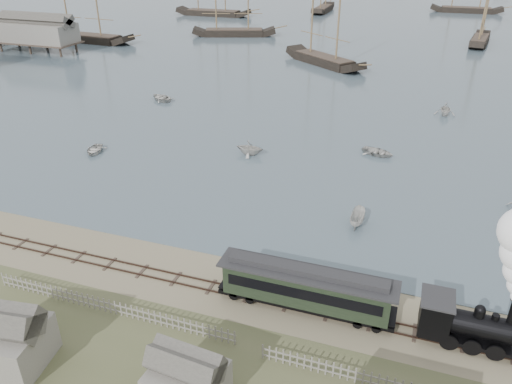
% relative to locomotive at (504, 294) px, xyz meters
% --- Properties ---
extents(ground, '(600.00, 600.00, 0.00)m').
position_rel_locomotive_xyz_m(ground, '(-18.58, 2.00, -4.56)').
color(ground, tan).
rests_on(ground, ground).
extents(harbor_water, '(600.00, 336.00, 0.06)m').
position_rel_locomotive_xyz_m(harbor_water, '(-18.58, 172.00, -4.53)').
color(harbor_water, '#41525D').
rests_on(harbor_water, ground).
extents(rail_track, '(120.00, 1.80, 0.16)m').
position_rel_locomotive_xyz_m(rail_track, '(-18.58, 0.00, -4.52)').
color(rail_track, '#3A2820').
rests_on(rail_track, ground).
extents(picket_fence_west, '(19.00, 0.10, 1.20)m').
position_rel_locomotive_xyz_m(picket_fence_west, '(-25.08, -5.00, -4.56)').
color(picket_fence_west, gray).
rests_on(picket_fence_west, ground).
extents(shed_left, '(5.00, 4.00, 4.10)m').
position_rel_locomotive_xyz_m(shed_left, '(-28.58, -11.00, -4.56)').
color(shed_left, gray).
rests_on(shed_left, ground).
extents(locomotive, '(7.94, 2.96, 9.89)m').
position_rel_locomotive_xyz_m(locomotive, '(0.00, 0.00, 0.00)').
color(locomotive, black).
rests_on(locomotive, ground).
extents(passenger_coach, '(12.62, 2.43, 3.06)m').
position_rel_locomotive_xyz_m(passenger_coach, '(-12.21, 0.00, -2.60)').
color(passenger_coach, black).
rests_on(passenger_coach, ground).
extents(beached_dinghy, '(4.34, 4.77, 0.81)m').
position_rel_locomotive_xyz_m(beached_dinghy, '(-16.56, 1.73, -4.15)').
color(beached_dinghy, beige).
rests_on(beached_dinghy, ground).
extents(rowboat_0, '(4.09, 3.40, 0.73)m').
position_rel_locomotive_xyz_m(rowboat_0, '(-43.48, 19.17, -4.13)').
color(rowboat_0, beige).
rests_on(rowboat_0, harbor_water).
extents(rowboat_1, '(2.92, 3.38, 1.77)m').
position_rel_locomotive_xyz_m(rowboat_1, '(-25.33, 24.84, -3.61)').
color(rowboat_1, beige).
rests_on(rowboat_1, harbor_water).
extents(rowboat_2, '(3.27, 1.28, 1.26)m').
position_rel_locomotive_xyz_m(rowboat_2, '(-10.51, 12.75, -3.87)').
color(rowboat_2, beige).
rests_on(rowboat_2, harbor_water).
extents(rowboat_3, '(3.92, 4.61, 0.81)m').
position_rel_locomotive_xyz_m(rowboat_3, '(-10.66, 29.74, -4.09)').
color(rowboat_3, beige).
rests_on(rowboat_3, harbor_water).
extents(rowboat_6, '(4.77, 5.25, 0.89)m').
position_rel_locomotive_xyz_m(rowboat_6, '(-46.09, 40.81, -4.05)').
color(rowboat_6, beige).
rests_on(rowboat_6, harbor_water).
extents(rowboat_7, '(3.63, 3.18, 1.84)m').
position_rel_locomotive_xyz_m(rowboat_7, '(-3.17, 47.91, -3.58)').
color(rowboat_7, beige).
rests_on(rowboat_7, harbor_water).
extents(schooner_2, '(19.08, 16.13, 20.00)m').
position_rel_locomotive_xyz_m(schooner_2, '(-26.70, 73.02, 5.50)').
color(schooner_2, black).
rests_on(schooner_2, harbor_water).
extents(schooner_3, '(6.17, 17.29, 20.00)m').
position_rel_locomotive_xyz_m(schooner_3, '(4.08, 104.91, 5.50)').
color(schooner_3, black).
rests_on(schooner_3, harbor_water).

